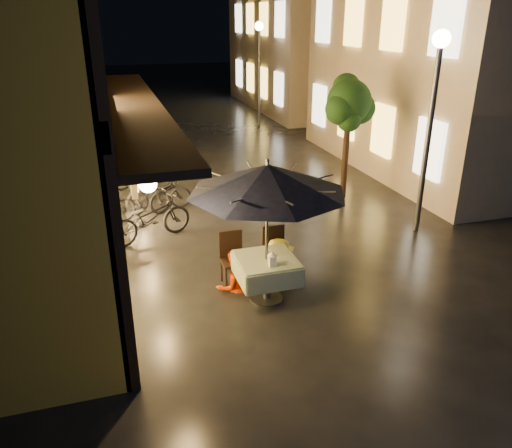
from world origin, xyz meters
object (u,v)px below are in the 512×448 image
object	(u,v)px
person_yellow	(279,241)
bicycle_0	(150,218)
person_orange	(233,253)
patio_umbrella	(267,179)
cafe_table	(266,269)
streetlamp_near	(434,98)
table_lantern	(272,258)

from	to	relation	value
person_yellow	bicycle_0	bearing A→B (deg)	-42.33
person_orange	bicycle_0	world-z (taller)	person_orange
patio_umbrella	person_orange	xyz separation A→B (m)	(-0.43, 0.55, -1.46)
cafe_table	bicycle_0	xyz separation A→B (m)	(-1.62, 3.05, -0.09)
streetlamp_near	patio_umbrella	distance (m)	4.60
table_lantern	person_orange	size ratio (longest dim) A/B	0.18
streetlamp_near	table_lantern	bearing A→B (deg)	-152.81
cafe_table	patio_umbrella	distance (m)	1.56
table_lantern	streetlamp_near	bearing A→B (deg)	27.19
person_orange	bicycle_0	xyz separation A→B (m)	(-1.19, 2.50, -0.19)
person_orange	bicycle_0	bearing A→B (deg)	-78.55
patio_umbrella	bicycle_0	size ratio (longest dim) A/B	1.35
bicycle_0	cafe_table	bearing A→B (deg)	-172.90
patio_umbrella	bicycle_0	bearing A→B (deg)	117.93
cafe_table	table_lantern	world-z (taller)	table_lantern
bicycle_0	table_lantern	bearing A→B (deg)	-174.95
cafe_table	patio_umbrella	size ratio (longest dim) A/B	0.39
patio_umbrella	cafe_table	bearing A→B (deg)	-176.42
cafe_table	table_lantern	size ratio (longest dim) A/B	3.96
cafe_table	table_lantern	bearing A→B (deg)	-90.00
person_yellow	streetlamp_near	bearing A→B (deg)	-153.14
patio_umbrella	table_lantern	xyz separation A→B (m)	(0.00, -0.28, -1.23)
streetlamp_near	person_yellow	distance (m)	4.48
person_yellow	person_orange	bearing A→B (deg)	10.47
table_lantern	bicycle_0	xyz separation A→B (m)	(-1.62, 3.33, -0.42)
person_yellow	bicycle_0	xyz separation A→B (m)	(-2.04, 2.47, -0.29)
table_lantern	bicycle_0	world-z (taller)	table_lantern
cafe_table	streetlamp_near	bearing A→B (deg)	24.01
cafe_table	patio_umbrella	xyz separation A→B (m)	(0.00, 0.00, 1.56)
patio_umbrella	person_yellow	world-z (taller)	patio_umbrella
cafe_table	person_orange	size ratio (longest dim) A/B	0.72
cafe_table	table_lantern	xyz separation A→B (m)	(0.00, -0.28, 0.33)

